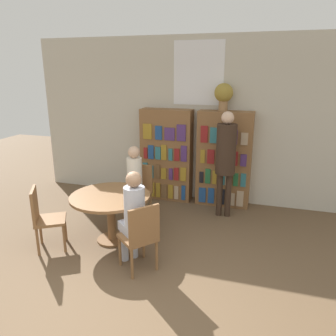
# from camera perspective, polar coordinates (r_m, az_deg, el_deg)

# --- Properties ---
(ground_plane) EXTENTS (16.00, 16.00, 0.00)m
(ground_plane) POSITION_cam_1_polar(r_m,az_deg,el_deg) (3.59, -8.63, -25.45)
(ground_plane) COLOR brown
(wall_back) EXTENTS (6.40, 0.07, 3.00)m
(wall_back) POSITION_cam_1_polar(r_m,az_deg,el_deg) (6.11, 5.18, 8.20)
(wall_back) COLOR beige
(wall_back) RESTS_ON ground_plane
(bookshelf_left) EXTENTS (0.96, 0.34, 1.72)m
(bookshelf_left) POSITION_cam_1_polar(r_m,az_deg,el_deg) (6.19, -0.24, 2.25)
(bookshelf_left) COLOR brown
(bookshelf_left) RESTS_ON ground_plane
(bookshelf_right) EXTENTS (0.96, 0.34, 1.72)m
(bookshelf_right) POSITION_cam_1_polar(r_m,az_deg,el_deg) (5.97, 9.70, 1.46)
(bookshelf_right) COLOR brown
(bookshelf_right) RESTS_ON ground_plane
(flower_vase) EXTENTS (0.32, 0.32, 0.47)m
(flower_vase) POSITION_cam_1_polar(r_m,az_deg,el_deg) (5.79, 9.67, 12.56)
(flower_vase) COLOR #997047
(flower_vase) RESTS_ON bookshelf_right
(reading_table) EXTENTS (1.13, 1.13, 0.71)m
(reading_table) POSITION_cam_1_polar(r_m,az_deg,el_deg) (4.75, -9.98, -6.09)
(reading_table) COLOR brown
(reading_table) RESTS_ON ground_plane
(chair_near_camera) EXTENTS (0.55, 0.55, 0.89)m
(chair_near_camera) POSITION_cam_1_polar(r_m,az_deg,el_deg) (4.81, -20.80, -7.76)
(chair_near_camera) COLOR brown
(chair_near_camera) RESTS_ON ground_plane
(chair_left_side) EXTENTS (0.43, 0.43, 0.89)m
(chair_left_side) POSITION_cam_1_polar(r_m,az_deg,el_deg) (5.51, -5.10, -3.58)
(chair_left_side) COLOR brown
(chair_left_side) RESTS_ON ground_plane
(chair_far_side) EXTENTS (0.56, 0.56, 0.89)m
(chair_far_side) POSITION_cam_1_polar(r_m,az_deg,el_deg) (4.04, -4.81, -11.46)
(chair_far_side) COLOR brown
(chair_far_side) RESTS_ON ground_plane
(seated_reader_left) EXTENTS (0.27, 0.37, 1.25)m
(seated_reader_left) POSITION_cam_1_polar(r_m,az_deg,el_deg) (5.29, -6.03, -2.10)
(seated_reader_left) COLOR silver
(seated_reader_left) RESTS_ON ground_plane
(seated_reader_right) EXTENTS (0.41, 0.40, 1.26)m
(seated_reader_right) POSITION_cam_1_polar(r_m,az_deg,el_deg) (4.09, -6.08, -7.75)
(seated_reader_right) COLOR #B2B7C6
(seated_reader_right) RESTS_ON ground_plane
(librarian_standing) EXTENTS (0.32, 0.59, 1.78)m
(librarian_standing) POSITION_cam_1_polar(r_m,az_deg,el_deg) (5.42, 10.07, 2.56)
(librarian_standing) COLOR #332319
(librarian_standing) RESTS_ON ground_plane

